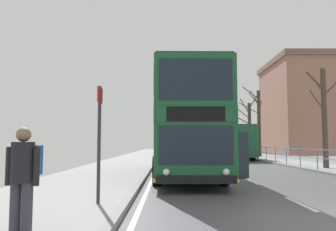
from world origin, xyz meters
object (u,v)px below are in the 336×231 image
pedestrian_companion (25,172)px  bare_tree_far_02 (325,115)px  background_bus_far_lane (232,141)px  background_building_00 (314,107)px  bare_tree_far_01 (260,121)px  bare_tree_far_00 (250,126)px  double_decker_bus_main (186,126)px  bus_stop_sign_near (100,131)px

pedestrian_companion → bare_tree_far_02: 17.39m
background_bus_far_lane → pedestrian_companion: size_ratio=6.23×
pedestrian_companion → background_building_00: size_ratio=0.13×
bare_tree_far_01 → bare_tree_far_02: (-0.65, -15.82, -0.67)m
bare_tree_far_00 → background_bus_far_lane: bearing=-114.8°
bare_tree_far_00 → background_building_00: 10.95m
double_decker_bus_main → bus_stop_sign_near: double_decker_bus_main is taller
bus_stop_sign_near → bare_tree_far_01: (10.92, 26.64, 1.92)m
double_decker_bus_main → background_building_00: background_building_00 is taller
double_decker_bus_main → bare_tree_far_01: (8.57, 19.52, 1.46)m
double_decker_bus_main → bare_tree_far_00: 26.90m
background_bus_far_lane → pedestrian_companion: background_bus_far_lane is taller
background_bus_far_lane → bus_stop_sign_near: bearing=-107.3°
bare_tree_far_00 → pedestrian_companion: bearing=-108.8°
double_decker_bus_main → bare_tree_far_02: 8.77m
double_decker_bus_main → bare_tree_far_02: bare_tree_far_02 is taller
background_bus_far_lane → background_building_00: 18.91m
pedestrian_companion → bare_tree_far_00: bare_tree_far_00 is taller
background_bus_far_lane → bus_stop_sign_near: (-7.59, -24.30, 0.12)m
bus_stop_sign_near → background_building_00: background_building_00 is taller
bare_tree_far_00 → bare_tree_far_01: bearing=-94.3°
background_bus_far_lane → pedestrian_companion: 28.14m
bare_tree_far_01 → double_decker_bus_main: bearing=-113.7°
pedestrian_companion → background_building_00: background_building_00 is taller
bare_tree_far_02 → background_bus_far_lane: bearing=101.2°
bus_stop_sign_near → bare_tree_far_01: bearing=67.7°
double_decker_bus_main → bus_stop_sign_near: 7.51m
background_bus_far_lane → bare_tree_far_02: bare_tree_far_02 is taller
bare_tree_far_01 → bare_tree_far_02: bearing=-92.4°
bare_tree_far_00 → bare_tree_far_02: bearing=-92.9°
background_building_00 → bus_stop_sign_near: bearing=-119.7°
pedestrian_companion → bus_stop_sign_near: bus_stop_sign_near is taller
bare_tree_far_02 → bare_tree_far_01: bearing=87.6°
background_bus_far_lane → bare_tree_far_01: bare_tree_far_01 is taller
pedestrian_companion → bare_tree_far_00: (11.95, 35.06, 2.44)m
background_bus_far_lane → background_building_00: background_building_00 is taller
background_bus_far_lane → bare_tree_far_00: bare_tree_far_00 is taller
bare_tree_far_00 → bare_tree_far_02: size_ratio=1.33×
bare_tree_far_02 → pedestrian_companion: bearing=-129.0°
bare_tree_far_02 → double_decker_bus_main: bearing=-154.9°
pedestrian_companion → background_building_00: (21.59, 39.43, 5.22)m
bare_tree_far_00 → background_building_00: (9.64, 4.37, 2.78)m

